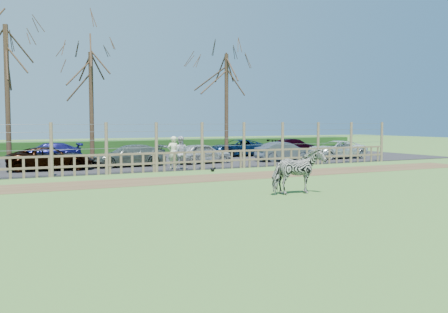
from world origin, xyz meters
name	(u,v)px	position (x,y,z in m)	size (l,w,h in m)	color
ground	(231,192)	(0.00, 0.00, 0.00)	(120.00, 120.00, 0.00)	#629D43
dirt_strip	(183,179)	(0.00, 4.50, 0.01)	(34.00, 2.80, 0.01)	brown
asphalt	(122,162)	(0.00, 14.50, 0.02)	(44.00, 13.00, 0.04)	#232326
hedge	(96,148)	(0.00, 21.50, 0.55)	(46.00, 2.00, 1.10)	#1E4716
fence	(157,156)	(0.00, 8.00, 0.80)	(30.16, 0.16, 2.50)	brown
tree_left	(6,62)	(-6.50, 12.50, 5.62)	(4.80, 4.80, 7.88)	#3D2B1E
tree_mid	(91,81)	(-2.00, 13.50, 4.87)	(4.80, 4.80, 6.83)	#3D2B1E
tree_right	(226,81)	(7.00, 14.00, 5.24)	(4.80, 4.80, 7.35)	#3D2B1E
zebra	(298,171)	(1.89, -1.46, 0.80)	(0.87, 1.90, 1.61)	gray
visitor_a	(173,153)	(1.18, 8.78, 0.90)	(0.63, 0.41, 1.72)	beige
visitor_b	(180,153)	(1.52, 8.65, 0.90)	(0.84, 0.65, 1.72)	silver
crow	(213,169)	(2.64, 7.00, 0.11)	(0.28, 0.21, 0.23)	black
car_2	(51,158)	(-4.62, 11.15, 0.64)	(1.99, 4.32, 1.20)	black
car_3	(129,156)	(-0.44, 11.38, 0.64)	(1.68, 4.13, 1.20)	#58635B
car_4	(203,153)	(4.06, 11.37, 0.64)	(1.42, 3.52, 1.20)	#B5B5B4
car_5	(284,152)	(9.40, 10.69, 0.64)	(1.27, 3.64, 1.20)	#4F5666
car_6	(335,150)	(13.79, 11.02, 0.64)	(1.99, 4.32, 1.20)	white
car_9	(47,153)	(-4.15, 16.23, 0.64)	(1.68, 4.13, 1.20)	#121352
car_12	(237,148)	(8.87, 15.93, 0.64)	(1.99, 4.32, 1.20)	#091D3B
car_13	(294,147)	(13.61, 15.64, 0.64)	(1.68, 4.13, 1.20)	black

